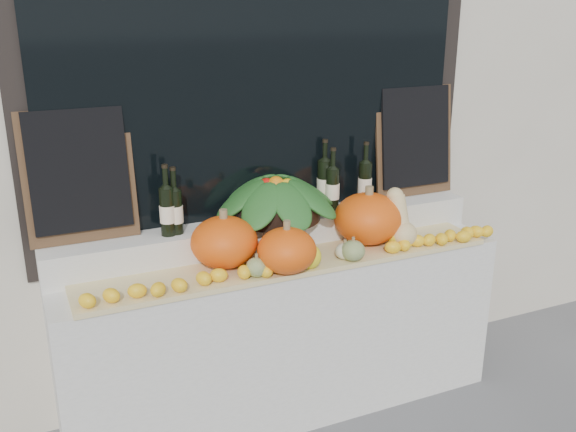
{
  "coord_description": "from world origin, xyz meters",
  "views": [
    {
      "loc": [
        -1.2,
        -1.24,
        2.13
      ],
      "look_at": [
        0.0,
        1.45,
        1.12
      ],
      "focal_mm": 40.0,
      "sensor_mm": 36.0,
      "label": 1
    }
  ],
  "objects_px": {
    "pumpkin_left": "(224,242)",
    "pumpkin_right": "(368,218)",
    "produce_bowl": "(276,198)",
    "butternut_squash": "(400,222)",
    "wine_bottle_tall": "(324,183)"
  },
  "relations": [
    {
      "from": "butternut_squash",
      "to": "pumpkin_left",
      "type": "bearing_deg",
      "value": 173.52
    },
    {
      "from": "pumpkin_left",
      "to": "pumpkin_right",
      "type": "distance_m",
      "value": 0.78
    },
    {
      "from": "pumpkin_right",
      "to": "produce_bowl",
      "type": "height_order",
      "value": "produce_bowl"
    },
    {
      "from": "pumpkin_left",
      "to": "wine_bottle_tall",
      "type": "bearing_deg",
      "value": 21.05
    },
    {
      "from": "produce_bowl",
      "to": "wine_bottle_tall",
      "type": "bearing_deg",
      "value": 12.1
    },
    {
      "from": "pumpkin_right",
      "to": "produce_bowl",
      "type": "xyz_separation_m",
      "value": [
        -0.44,
        0.2,
        0.11
      ]
    },
    {
      "from": "pumpkin_left",
      "to": "butternut_squash",
      "type": "height_order",
      "value": "butternut_squash"
    },
    {
      "from": "pumpkin_right",
      "to": "wine_bottle_tall",
      "type": "bearing_deg",
      "value": 114.91
    },
    {
      "from": "butternut_squash",
      "to": "wine_bottle_tall",
      "type": "xyz_separation_m",
      "value": [
        -0.26,
        0.36,
        0.15
      ]
    },
    {
      "from": "butternut_squash",
      "to": "produce_bowl",
      "type": "distance_m",
      "value": 0.65
    },
    {
      "from": "pumpkin_right",
      "to": "butternut_squash",
      "type": "relative_size",
      "value": 1.22
    },
    {
      "from": "pumpkin_right",
      "to": "produce_bowl",
      "type": "distance_m",
      "value": 0.49
    },
    {
      "from": "pumpkin_left",
      "to": "produce_bowl",
      "type": "bearing_deg",
      "value": 28.27
    },
    {
      "from": "butternut_squash",
      "to": "produce_bowl",
      "type": "relative_size",
      "value": 0.42
    },
    {
      "from": "pumpkin_right",
      "to": "pumpkin_left",
      "type": "bearing_deg",
      "value": 179.31
    }
  ]
}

